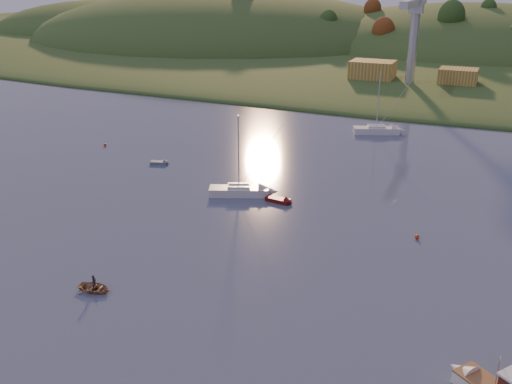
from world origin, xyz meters
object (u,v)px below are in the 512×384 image
at_px(red_tender, 283,201).
at_px(grey_dinghy, 162,163).
at_px(sailboat_near, 239,190).
at_px(canoe, 95,288).
at_px(sailboat_far, 376,129).

bearing_deg(red_tender, grey_dinghy, 170.23).
bearing_deg(sailboat_near, red_tender, -25.06).
bearing_deg(red_tender, sailboat_near, -174.43).
xyz_separation_m(canoe, grey_dinghy, (-14.82, 35.44, -0.11)).
bearing_deg(sailboat_far, canoe, -121.60).
xyz_separation_m(sailboat_far, canoe, (-12.12, -67.36, -0.41)).
relative_size(sailboat_far, grey_dinghy, 3.60).
distance_m(sailboat_far, red_tender, 39.66).
height_order(canoe, red_tender, red_tender).
relative_size(sailboat_far, red_tender, 2.89).
height_order(sailboat_near, grey_dinghy, sailboat_near).
distance_m(canoe, grey_dinghy, 38.41).
distance_m(sailboat_far, grey_dinghy, 41.78).
relative_size(sailboat_far, canoe, 3.57).
xyz_separation_m(sailboat_near, grey_dinghy, (-16.79, 7.27, -0.49)).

